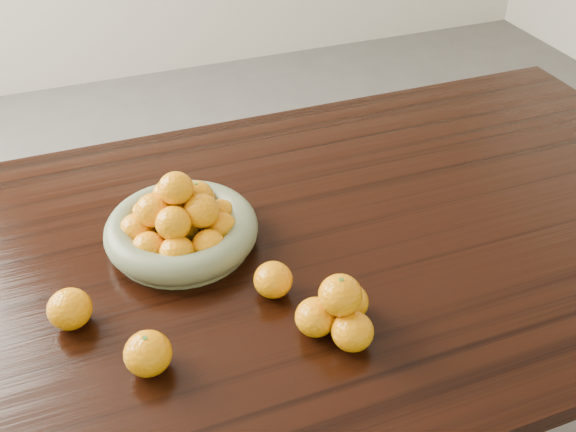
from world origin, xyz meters
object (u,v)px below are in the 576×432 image
object	(u,v)px
dining_table	(273,280)
orange_pyramid	(339,311)
fruit_bowl	(181,225)
loose_orange_0	(148,353)

from	to	relation	value
dining_table	orange_pyramid	world-z (taller)	orange_pyramid
fruit_bowl	loose_orange_0	distance (m)	0.30
orange_pyramid	loose_orange_0	bearing A→B (deg)	174.44
dining_table	orange_pyramid	size ratio (longest dim) A/B	15.18
dining_table	fruit_bowl	size ratio (longest dim) A/B	6.89
dining_table	fruit_bowl	world-z (taller)	fruit_bowl
dining_table	loose_orange_0	xyz separation A→B (m)	(-0.28, -0.21, 0.12)
fruit_bowl	orange_pyramid	distance (m)	0.36
orange_pyramid	loose_orange_0	world-z (taller)	orange_pyramid
orange_pyramid	fruit_bowl	bearing A→B (deg)	121.14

